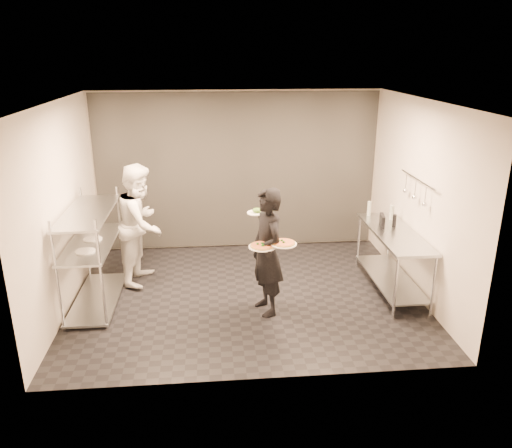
{
  "coord_description": "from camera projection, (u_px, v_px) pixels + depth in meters",
  "views": [
    {
      "loc": [
        -0.47,
        -6.6,
        3.43
      ],
      "look_at": [
        0.14,
        0.02,
        1.1
      ],
      "focal_mm": 35.0,
      "sensor_mm": 36.0,
      "label": 1
    }
  ],
  "objects": [
    {
      "name": "bottle_dark",
      "position": [
        394.0,
        221.0,
        7.44
      ],
      "size": [
        0.06,
        0.06,
        0.19
      ],
      "primitive_type": "cylinder",
      "color": "black",
      "rests_on": "prep_counter"
    },
    {
      "name": "prep_counter",
      "position": [
        393.0,
        251.0,
        7.37
      ],
      "size": [
        0.6,
        1.8,
        0.92
      ],
      "color": "silver",
      "rests_on": "ground"
    },
    {
      "name": "pizza_plate_far",
      "position": [
        284.0,
        243.0,
        6.38
      ],
      "size": [
        0.34,
        0.34,
        0.05
      ],
      "color": "white",
      "rests_on": "waiter"
    },
    {
      "name": "bottle_green",
      "position": [
        369.0,
        208.0,
        7.97
      ],
      "size": [
        0.06,
        0.06,
        0.23
      ],
      "primitive_type": "cylinder",
      "color": "#929D90",
      "rests_on": "prep_counter"
    },
    {
      "name": "chef",
      "position": [
        141.0,
        224.0,
        7.59
      ],
      "size": [
        0.88,
        1.03,
        1.85
      ],
      "primitive_type": "imported",
      "rotation": [
        0.0,
        0.0,
        1.36
      ],
      "color": "white",
      "rests_on": "ground"
    },
    {
      "name": "room_shell",
      "position": [
        240.0,
        183.0,
        8.03
      ],
      "size": [
        5.0,
        4.0,
        2.8
      ],
      "color": "black",
      "rests_on": "ground"
    },
    {
      "name": "pass_rack",
      "position": [
        92.0,
        252.0,
        6.94
      ],
      "size": [
        0.6,
        1.6,
        1.5
      ],
      "color": "silver",
      "rests_on": "ground"
    },
    {
      "name": "pizza_plate_near",
      "position": [
        262.0,
        246.0,
        6.39
      ],
      "size": [
        0.35,
        0.35,
        0.05
      ],
      "color": "white",
      "rests_on": "waiter"
    },
    {
      "name": "salad_plate",
      "position": [
        257.0,
        211.0,
        6.72
      ],
      "size": [
        0.27,
        0.27,
        0.07
      ],
      "color": "white",
      "rests_on": "waiter"
    },
    {
      "name": "utensil_rail",
      "position": [
        416.0,
        190.0,
        7.08
      ],
      "size": [
        0.07,
        1.2,
        0.31
      ],
      "color": "silver",
      "rests_on": "room_shell"
    },
    {
      "name": "bottle_clear",
      "position": [
        392.0,
        212.0,
        7.76
      ],
      "size": [
        0.07,
        0.07,
        0.23
      ],
      "primitive_type": "cylinder",
      "color": "#929D90",
      "rests_on": "prep_counter"
    },
    {
      "name": "pos_monitor",
      "position": [
        382.0,
        221.0,
        7.45
      ],
      "size": [
        0.1,
        0.26,
        0.19
      ],
      "primitive_type": "cube",
      "rotation": [
        0.0,
        0.0,
        -0.2
      ],
      "color": "black",
      "rests_on": "prep_counter"
    },
    {
      "name": "waiter",
      "position": [
        267.0,
        252.0,
        6.65
      ],
      "size": [
        0.59,
        0.73,
        1.75
      ],
      "primitive_type": "imported",
      "rotation": [
        0.0,
        0.0,
        -1.27
      ],
      "color": "black",
      "rests_on": "ground"
    }
  ]
}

